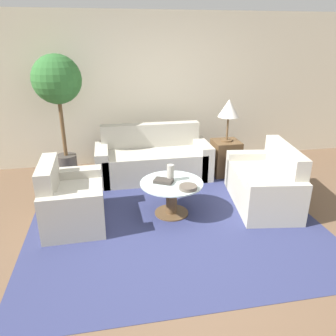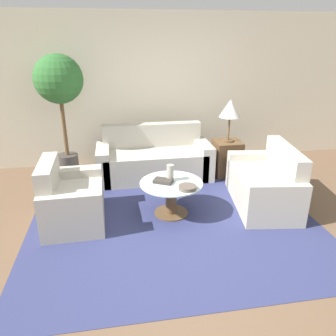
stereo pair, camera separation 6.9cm
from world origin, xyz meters
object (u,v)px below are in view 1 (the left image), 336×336
Objects in this scene: loveseat at (266,184)px; potted_plant at (58,88)px; sofa_main at (153,160)px; book_stack at (164,181)px; coffee_table at (172,194)px; armchair at (69,202)px; vase at (170,173)px; table_lamp at (229,109)px; bowl at (188,187)px.

loveseat is 3.38m from potted_plant.
book_stack is (-0.04, -1.29, 0.19)m from sofa_main.
coffee_table is (-1.35, -0.05, 0.00)m from loveseat.
loveseat is at bearing -90.64° from armchair.
sofa_main is 1.31m from book_stack.
armchair is 0.51× the size of potted_plant.
coffee_table is at bearing 20.12° from book_stack.
sofa_main is 1.84× the size of armchair.
vase is at bearing 53.06° from book_stack.
sofa_main is 1.31m from coffee_table.
table_lamp is 1.84m from bowl.
sofa_main is at bearing 173.74° from table_lamp.
loveseat is 0.72× the size of potted_plant.
sofa_main is 1.88m from loveseat.
potted_plant is at bearing 132.36° from bowl.
loveseat is 1.24m from bowl.
sofa_main reaches higher than bowl.
book_stack is at bearing -48.31° from potted_plant.
table_lamp is 3.12× the size of bowl.
book_stack is (-1.45, -0.04, 0.19)m from loveseat.
sofa_main is 1.28m from vase.
armchair is 1.46× the size of table_lamp.
vase is at bearing -89.40° from armchair.
sofa_main is 8.53× the size of vase.
sofa_main is at bearing 98.00° from bowl.
armchair is at bearing -154.61° from table_lamp.
bowl is (0.22, -1.54, 0.19)m from sofa_main.
armchair is 1.23× the size of coffee_table.
book_stack is (1.18, 0.00, 0.19)m from armchair.
book_stack is (1.36, -1.52, -0.98)m from potted_plant.
sofa_main is 6.64× the size of book_stack.
potted_plant is (-1.46, 1.54, 1.17)m from coffee_table.
armchair is at bearing 179.35° from coffee_table.
vase is 0.98× the size of bowl.
book_stack is at bearing 136.20° from bowl.
loveseat is 1.75× the size of coffee_table.
armchair is at bearing -81.03° from loveseat.
armchair is at bearing -133.45° from sofa_main.
loveseat is 6.59× the size of vase.
table_lamp is at bearing 54.61° from bowl.
bowl is at bearing -47.64° from potted_plant.
potted_plant is 2.26m from vase.
potted_plant reaches higher than table_lamp.
coffee_table is 1.18× the size of table_lamp.
vase is (0.06, -1.25, 0.27)m from sofa_main.
coffee_table is at bearing -92.10° from armchair.
potted_plant is 7.07× the size of book_stack.
table_lamp is at bearing 70.81° from book_stack.
book_stack is at bearing -91.44° from armchair.
book_stack is (-0.26, 0.25, -0.00)m from bowl.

